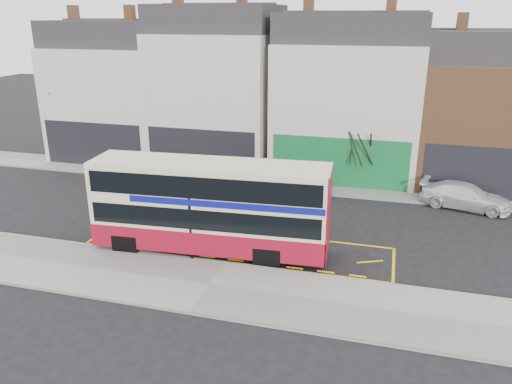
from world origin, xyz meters
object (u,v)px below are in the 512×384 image
(car_silver, at_px, (159,176))
(street_tree_left, at_px, (63,100))
(street_tree_right, at_px, (362,139))
(bus_stop_post, at_px, (192,217))
(double_decker_bus, at_px, (211,206))
(car_grey, at_px, (291,179))
(car_white, at_px, (465,196))

(car_silver, height_order, street_tree_left, street_tree_left)
(street_tree_right, bearing_deg, bus_stop_post, -118.23)
(street_tree_right, bearing_deg, double_decker_bus, -119.02)
(double_decker_bus, distance_m, street_tree_right, 11.85)
(double_decker_bus, relative_size, street_tree_left, 1.62)
(bus_stop_post, distance_m, car_grey, 10.48)
(car_silver, relative_size, car_grey, 0.90)
(double_decker_bus, bearing_deg, car_grey, 75.26)
(double_decker_bus, height_order, car_grey, double_decker_bus)
(car_grey, bearing_deg, street_tree_left, 86.98)
(car_white, relative_size, street_tree_left, 0.73)
(car_silver, distance_m, street_tree_left, 10.43)
(car_grey, relative_size, street_tree_right, 0.98)
(double_decker_bus, height_order, street_tree_left, street_tree_left)
(bus_stop_post, bearing_deg, street_tree_right, 57.89)
(street_tree_left, bearing_deg, car_silver, -22.55)
(bus_stop_post, bearing_deg, double_decker_bus, 65.35)
(bus_stop_post, xyz_separation_m, street_tree_left, (-14.81, 12.47, 2.38))
(bus_stop_post, xyz_separation_m, car_silver, (-5.83, 8.74, -1.38))
(car_white, xyz_separation_m, street_tree_left, (-26.91, 2.50, 3.78))
(street_tree_left, bearing_deg, street_tree_right, -2.65)
(car_silver, distance_m, street_tree_right, 12.56)
(street_tree_left, xyz_separation_m, street_tree_right, (20.98, -0.97, -1.28))
(car_silver, distance_m, car_grey, 8.15)
(bus_stop_post, relative_size, street_tree_right, 0.70)
(bus_stop_post, bearing_deg, street_tree_left, 136.02)
(bus_stop_post, relative_size, car_silver, 0.79)
(bus_stop_post, height_order, car_silver, bus_stop_post)
(car_silver, bearing_deg, double_decker_bus, -145.87)
(car_silver, relative_size, street_tree_left, 0.63)
(car_grey, height_order, car_white, car_grey)
(street_tree_right, bearing_deg, street_tree_left, 177.35)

